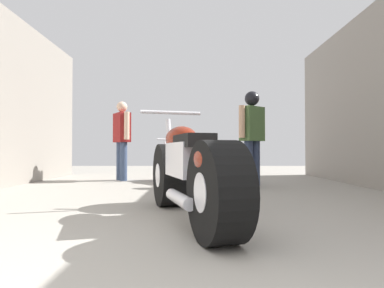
{
  "coord_description": "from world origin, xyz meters",
  "views": [
    {
      "loc": [
        0.09,
        -0.65,
        0.61
      ],
      "look_at": [
        0.09,
        3.67,
        0.69
      ],
      "focal_mm": 30.92,
      "sensor_mm": 36.0,
      "label": 1
    }
  ],
  "objects_px": {
    "motorcycle_black_naked": "(187,164)",
    "mechanic_in_blue": "(122,136)",
    "motorcycle_maroon_cruiser": "(188,172)",
    "mechanic_with_helmet": "(252,129)"
  },
  "relations": [
    {
      "from": "motorcycle_maroon_cruiser",
      "to": "mechanic_in_blue",
      "type": "bearing_deg",
      "value": 109.91
    },
    {
      "from": "motorcycle_maroon_cruiser",
      "to": "mechanic_with_helmet",
      "type": "relative_size",
      "value": 1.34
    },
    {
      "from": "mechanic_in_blue",
      "to": "motorcycle_black_naked",
      "type": "bearing_deg",
      "value": -22.37
    },
    {
      "from": "mechanic_with_helmet",
      "to": "motorcycle_black_naked",
      "type": "bearing_deg",
      "value": 157.5
    },
    {
      "from": "mechanic_in_blue",
      "to": "mechanic_with_helmet",
      "type": "xyz_separation_m",
      "value": [
        2.47,
        -1.02,
        0.07
      ]
    },
    {
      "from": "motorcycle_black_naked",
      "to": "mechanic_in_blue",
      "type": "xyz_separation_m",
      "value": [
        -1.34,
        0.55,
        0.56
      ]
    },
    {
      "from": "motorcycle_maroon_cruiser",
      "to": "motorcycle_black_naked",
      "type": "xyz_separation_m",
      "value": [
        -0.06,
        3.31,
        -0.08
      ]
    },
    {
      "from": "motorcycle_black_naked",
      "to": "mechanic_with_helmet",
      "type": "xyz_separation_m",
      "value": [
        1.13,
        -0.47,
        0.63
      ]
    },
    {
      "from": "motorcycle_black_naked",
      "to": "mechanic_in_blue",
      "type": "relative_size",
      "value": 0.93
    },
    {
      "from": "motorcycle_maroon_cruiser",
      "to": "motorcycle_black_naked",
      "type": "relative_size",
      "value": 1.47
    }
  ]
}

